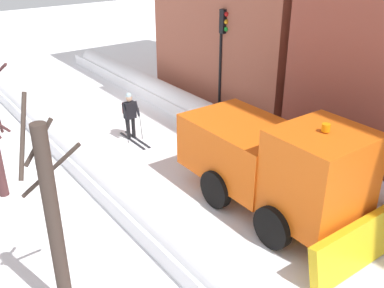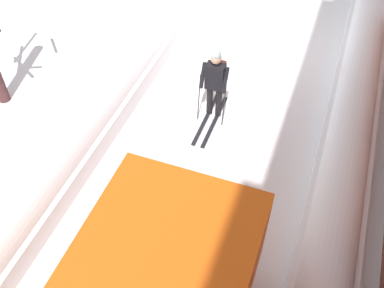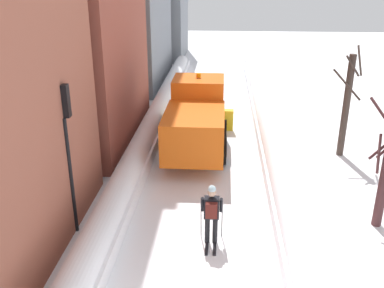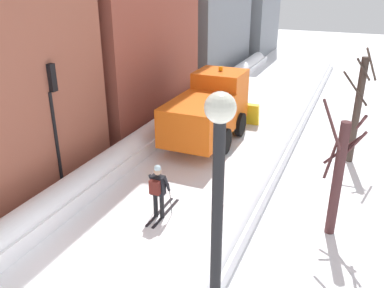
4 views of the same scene
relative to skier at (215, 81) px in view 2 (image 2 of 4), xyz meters
The scene contains 1 object.
skier is the anchor object (origin of this frame).
Camera 2 is at (-1.81, 10.62, 7.23)m, focal length 41.32 mm.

